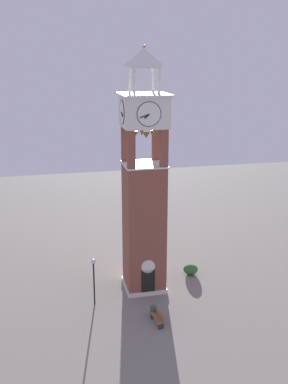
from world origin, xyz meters
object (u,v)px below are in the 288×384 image
(lamp_post, at_px, (94,273))
(trash_bin, at_px, (154,311))
(clock_tower, at_px, (144,197))
(park_bench, at_px, (158,317))

(lamp_post, xyz_separation_m, trash_bin, (4.06, -2.63, -2.24))
(clock_tower, bearing_deg, trash_bin, -93.57)
(clock_tower, height_order, trash_bin, clock_tower)
(trash_bin, bearing_deg, park_bench, -84.81)
(lamp_post, height_order, trash_bin, lamp_post)
(clock_tower, distance_m, trash_bin, 8.76)
(park_bench, bearing_deg, lamp_post, 138.82)
(trash_bin, bearing_deg, lamp_post, 147.06)
(clock_tower, relative_size, lamp_post, 5.06)
(clock_tower, bearing_deg, lamp_post, -156.08)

